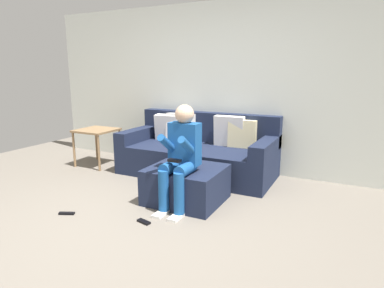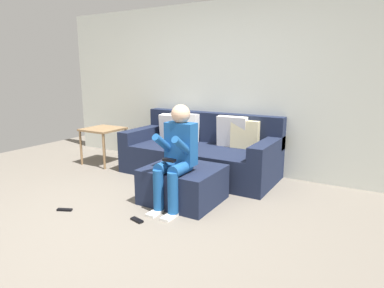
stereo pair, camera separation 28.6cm
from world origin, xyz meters
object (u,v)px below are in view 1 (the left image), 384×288
side_table (97,134)px  remote_near_ottoman (144,222)px  remote_by_storage_bin (67,213)px  person_seated (180,153)px  ottoman (186,184)px  couch_sectional (198,152)px

side_table → remote_near_ottoman: bearing=-37.5°
side_table → remote_by_storage_bin: 1.97m
person_seated → ottoman: bearing=99.2°
person_seated → remote_near_ottoman: size_ratio=7.52×
person_seated → remote_near_ottoman: person_seated is taller
person_seated → remote_near_ottoman: bearing=-106.6°
ottoman → person_seated: (0.03, -0.19, 0.41)m
side_table → couch_sectional: bearing=10.5°
couch_sectional → side_table: bearing=-169.5°
remote_by_storage_bin → person_seated: bearing=11.1°
couch_sectional → ottoman: (0.33, -1.03, -0.12)m
side_table → remote_by_storage_bin: side_table is taller
couch_sectional → remote_by_storage_bin: size_ratio=13.42×
remote_near_ottoman → remote_by_storage_bin: bearing=-152.9°
couch_sectional → person_seated: bearing=-73.5°
remote_by_storage_bin → couch_sectional: bearing=47.8°
remote_near_ottoman → person_seated: bearing=87.3°
couch_sectional → remote_near_ottoman: (0.21, -1.72, -0.31)m
side_table → remote_by_storage_bin: size_ratio=3.55×
ottoman → person_seated: size_ratio=0.73×
side_table → remote_near_ottoman: size_ratio=3.86×
ottoman → couch_sectional: bearing=107.8°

